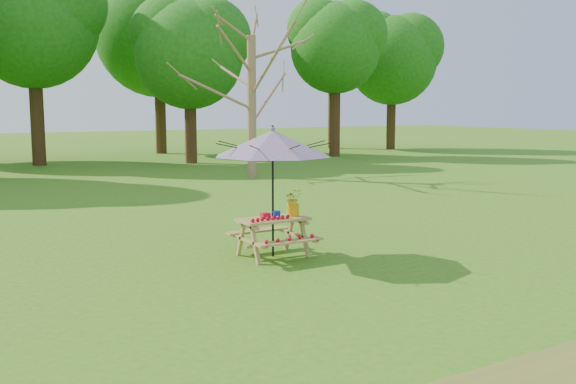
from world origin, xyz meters
TOP-DOWN VIEW (x-y plane):
  - ground at (0.00, 0.00)m, footprint 120.00×120.00m
  - picnic_table at (3.89, 2.98)m, footprint 1.20×1.32m
  - patio_umbrella at (3.89, 2.98)m, footprint 2.20×2.20m
  - produce_bins at (3.86, 3.02)m, footprint 0.31×0.37m
  - tomatoes_row at (3.74, 2.80)m, footprint 0.77×0.13m
  - flower_bucket at (4.29, 2.99)m, footprint 0.33×0.31m

SIDE VIEW (x-z plane):
  - ground at x=0.00m, z-range 0.00..0.00m
  - picnic_table at x=3.89m, z-range -0.01..0.66m
  - tomatoes_row at x=3.74m, z-range 0.67..0.74m
  - produce_bins at x=3.86m, z-range 0.66..0.79m
  - flower_bucket at x=4.29m, z-range 0.69..1.16m
  - patio_umbrella at x=3.89m, z-range 0.82..3.07m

